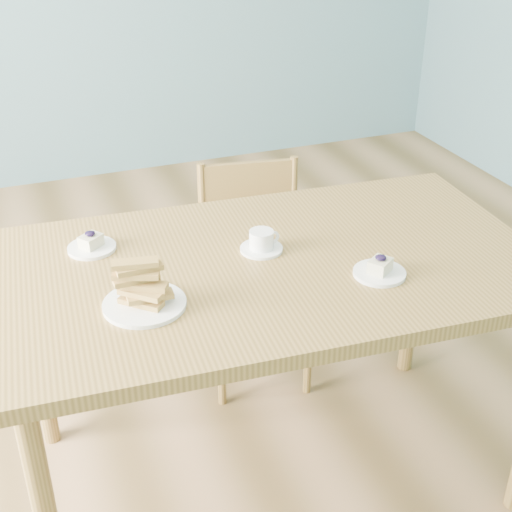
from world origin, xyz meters
TOP-DOWN VIEW (x-y plane):
  - room at (0.00, 0.00)m, footprint 5.01×5.01m
  - dining_table at (0.23, -0.24)m, footprint 1.55×0.95m
  - dining_chair at (0.38, 0.29)m, footprint 0.43×0.42m
  - cheesecake_plate_near at (0.47, -0.42)m, footprint 0.14×0.14m
  - cheesecake_plate_far at (-0.23, -0.00)m, footprint 0.14×0.14m
  - coffee_cup at (0.22, -0.18)m, footprint 0.12×0.12m
  - biscotti_plate at (-0.16, -0.34)m, footprint 0.21×0.21m

SIDE VIEW (x-z plane):
  - dining_chair at x=0.38m, z-range 0.01..0.84m
  - dining_table at x=0.23m, z-range 0.32..1.12m
  - cheesecake_plate_far at x=-0.23m, z-range 0.79..0.84m
  - cheesecake_plate_near at x=0.47m, z-range 0.79..0.85m
  - coffee_cup at x=0.22m, z-range 0.80..0.86m
  - biscotti_plate at x=-0.16m, z-range 0.78..0.91m
  - room at x=0.00m, z-range -0.01..2.71m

